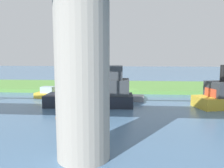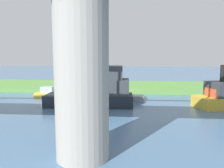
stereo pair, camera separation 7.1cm
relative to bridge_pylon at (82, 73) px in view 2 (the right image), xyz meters
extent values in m
plane|color=#4C7093|center=(-0.70, -19.62, -4.40)|extent=(160.00, 160.00, 0.00)
cube|color=#5B9342|center=(-0.70, -25.62, -4.15)|extent=(80.00, 12.00, 0.50)
cylinder|color=#9E998E|center=(0.00, 0.00, 0.00)|extent=(2.71, 2.71, 8.80)
cylinder|color=#2D334C|center=(4.25, -21.21, -3.62)|extent=(0.29, 0.29, 0.55)
cylinder|color=gold|center=(4.25, -21.21, -3.05)|extent=(0.47, 0.47, 0.60)
sphere|color=tan|center=(4.25, -21.21, -2.63)|extent=(0.24, 0.24, 0.24)
cylinder|color=brown|center=(-1.55, -20.25, -3.45)|extent=(0.20, 0.20, 0.90)
cube|color=#1E232D|center=(1.90, -12.04, -3.80)|extent=(9.15, 3.35, 1.21)
cube|color=#33383D|center=(1.40, -12.06, -2.39)|extent=(7.33, 2.98, 1.61)
cube|color=#33383D|center=(0.70, -12.08, -0.88)|extent=(4.61, 2.46, 1.41)
cylinder|color=black|center=(3.71, -11.97, -0.68)|extent=(0.50, 0.50, 1.81)
cube|color=#D84C2D|center=(4.31, -11.95, -2.74)|extent=(1.67, 1.87, 0.90)
cylinder|color=black|center=(-11.59, -12.44, -0.92)|extent=(0.47, 0.47, 1.69)
cube|color=#D84C2D|center=(-11.05, -12.27, -2.85)|extent=(1.93, 2.06, 0.85)
cube|color=gold|center=(7.24, -15.92, -4.07)|extent=(4.41, 1.95, 0.66)
cube|color=silver|center=(7.81, -15.98, -3.36)|extent=(1.65, 1.37, 0.76)
cube|color=#99999E|center=(-1.92, -15.19, -4.08)|extent=(4.21, 1.89, 0.63)
cube|color=silver|center=(-1.38, -15.25, -3.40)|extent=(1.58, 1.31, 0.72)
sphere|color=orange|center=(3.37, -6.30, -4.15)|extent=(0.50, 0.50, 0.50)
camera|label=1|loc=(-2.38, 11.04, 0.86)|focal=36.32mm
camera|label=2|loc=(-2.45, 11.04, 0.86)|focal=36.32mm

